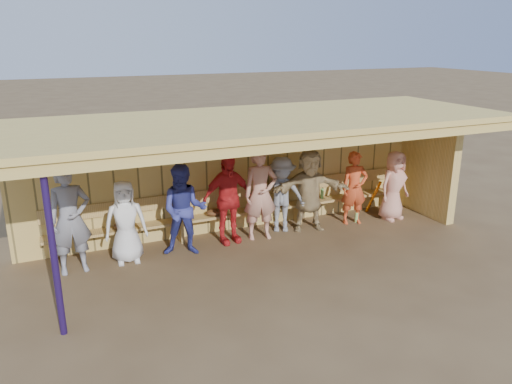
# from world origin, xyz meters

# --- Properties ---
(ground) EXTENTS (90.00, 90.00, 0.00)m
(ground) POSITION_xyz_m (0.00, 0.00, 0.00)
(ground) COLOR brown
(ground) RESTS_ON ground
(player_a) EXTENTS (0.73, 0.52, 1.88)m
(player_a) POSITION_xyz_m (-3.29, 0.51, 0.94)
(player_a) COLOR gray
(player_a) RESTS_ON ground
(player_b) EXTENTS (0.76, 0.52, 1.49)m
(player_b) POSITION_xyz_m (-2.39, 0.56, 0.74)
(player_b) COLOR silver
(player_b) RESTS_ON ground
(player_c) EXTENTS (0.99, 0.88, 1.69)m
(player_c) POSITION_xyz_m (-1.36, 0.46, 0.85)
(player_c) COLOR #32378A
(player_c) RESTS_ON ground
(player_d) EXTENTS (1.07, 0.53, 1.75)m
(player_d) POSITION_xyz_m (-0.45, 0.67, 0.88)
(player_d) COLOR red
(player_d) RESTS_ON ground
(player_e) EXTENTS (1.15, 0.94, 1.56)m
(player_e) POSITION_xyz_m (0.75, 0.79, 0.78)
(player_e) COLOR gray
(player_e) RESTS_ON ground
(player_f) EXTENTS (1.66, 0.90, 1.70)m
(player_f) POSITION_xyz_m (1.30, 0.62, 0.85)
(player_f) COLOR tan
(player_f) RESTS_ON ground
(player_g) EXTENTS (0.64, 0.49, 1.56)m
(player_g) POSITION_xyz_m (2.36, 0.57, 0.78)
(player_g) COLOR #D34921
(player_g) RESTS_ON ground
(player_h) EXTENTS (0.81, 0.60, 1.52)m
(player_h) POSITION_xyz_m (3.29, 0.44, 0.76)
(player_h) COLOR tan
(player_h) RESTS_ON ground
(player_extra) EXTENTS (0.73, 0.54, 1.82)m
(player_extra) POSITION_xyz_m (0.20, 0.60, 0.91)
(player_extra) COLOR tan
(player_extra) RESTS_ON ground
(dugout_structure) EXTENTS (8.80, 3.20, 2.50)m
(dugout_structure) POSITION_xyz_m (0.39, 0.69, 1.69)
(dugout_structure) COLOR tan
(dugout_structure) RESTS_ON ground
(bench) EXTENTS (7.60, 0.34, 0.93)m
(bench) POSITION_xyz_m (0.00, 1.12, 0.53)
(bench) COLOR tan
(bench) RESTS_ON ground
(dugout_equipment) EXTENTS (6.24, 0.62, 0.80)m
(dugout_equipment) POSITION_xyz_m (-0.41, 0.99, 0.49)
(dugout_equipment) COLOR orange
(dugout_equipment) RESTS_ON ground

